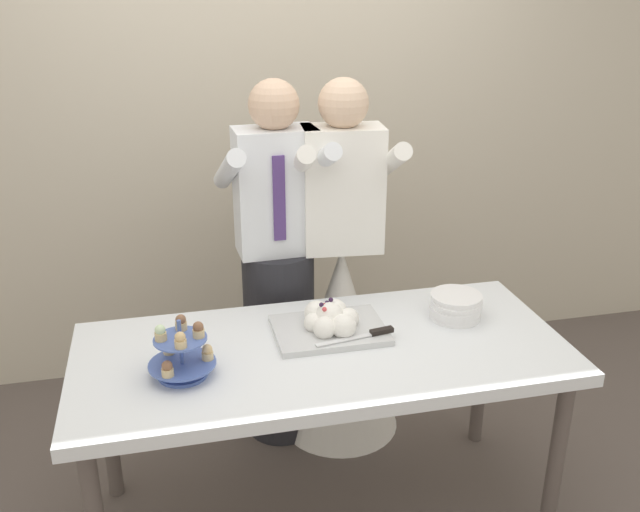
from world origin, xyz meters
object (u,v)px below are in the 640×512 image
object	(u,v)px
main_cake_tray	(330,323)
dessert_table	(322,365)
person_groom	(278,287)
person_bride	(341,316)
plate_stack	(456,306)
cupcake_stand	(181,353)

from	to	relation	value
main_cake_tray	dessert_table	bearing A→B (deg)	-118.23
dessert_table	main_cake_tray	xyz separation A→B (m)	(0.06, 0.10, 0.12)
person_groom	person_bride	world-z (taller)	same
main_cake_tray	plate_stack	bearing A→B (deg)	1.20
cupcake_stand	main_cake_tray	world-z (taller)	cupcake_stand
plate_stack	person_groom	xyz separation A→B (m)	(-0.63, 0.51, -0.08)
person_groom	person_bride	xyz separation A→B (m)	(0.28, -0.03, -0.16)
cupcake_stand	plate_stack	size ratio (longest dim) A/B	1.10
dessert_table	plate_stack	distance (m)	0.59
person_groom	person_bride	distance (m)	0.33
cupcake_stand	person_groom	xyz separation A→B (m)	(0.45, 0.70, -0.11)
person_bride	person_groom	bearing A→B (deg)	173.32
cupcake_stand	person_groom	distance (m)	0.84
main_cake_tray	person_bride	xyz separation A→B (m)	(0.17, 0.48, -0.23)
person_bride	dessert_table	bearing A→B (deg)	-111.08
dessert_table	person_groom	world-z (taller)	person_groom
person_groom	person_bride	size ratio (longest dim) A/B	1.00
dessert_table	main_cake_tray	distance (m)	0.17
dessert_table	main_cake_tray	world-z (taller)	main_cake_tray
person_bride	main_cake_tray	bearing A→B (deg)	-109.44
cupcake_stand	plate_stack	xyz separation A→B (m)	(1.08, 0.19, -0.04)
dessert_table	person_groom	bearing A→B (deg)	95.11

